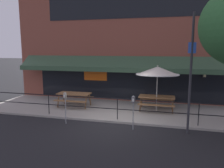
{
  "coord_description": "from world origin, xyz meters",
  "views": [
    {
      "loc": [
        2.07,
        -9.03,
        3.26
      ],
      "look_at": [
        -0.58,
        1.6,
        1.5
      ],
      "focal_mm": 35.0,
      "sensor_mm": 36.0,
      "label": 1
    }
  ],
  "objects_px": {
    "patio_umbrella_centre": "(157,71)",
    "parking_meter_far": "(133,102)",
    "parking_meter_near": "(65,98)",
    "street_sign_pole": "(191,74)",
    "picnic_table_centre": "(157,99)",
    "picnic_table_left": "(74,96)"
  },
  "relations": [
    {
      "from": "patio_umbrella_centre",
      "to": "parking_meter_far",
      "type": "distance_m",
      "value": 2.9
    },
    {
      "from": "patio_umbrella_centre",
      "to": "parking_meter_near",
      "type": "xyz_separation_m",
      "value": [
        -3.79,
        -2.57,
        -1.03
      ]
    },
    {
      "from": "patio_umbrella_centre",
      "to": "street_sign_pole",
      "type": "distance_m",
      "value": 2.79
    },
    {
      "from": "picnic_table_centre",
      "to": "parking_meter_near",
      "type": "bearing_deg",
      "value": -144.42
    },
    {
      "from": "picnic_table_centre",
      "to": "parking_meter_near",
      "type": "relative_size",
      "value": 1.27
    },
    {
      "from": "parking_meter_near",
      "to": "street_sign_pole",
      "type": "relative_size",
      "value": 0.31
    },
    {
      "from": "parking_meter_far",
      "to": "parking_meter_near",
      "type": "bearing_deg",
      "value": 179.66
    },
    {
      "from": "patio_umbrella_centre",
      "to": "parking_meter_near",
      "type": "distance_m",
      "value": 4.69
    },
    {
      "from": "picnic_table_left",
      "to": "patio_umbrella_centre",
      "type": "relative_size",
      "value": 0.76
    },
    {
      "from": "patio_umbrella_centre",
      "to": "parking_meter_near",
      "type": "relative_size",
      "value": 1.67
    },
    {
      "from": "parking_meter_near",
      "to": "picnic_table_centre",
      "type": "bearing_deg",
      "value": 35.58
    },
    {
      "from": "picnic_table_centre",
      "to": "parking_meter_near",
      "type": "height_order",
      "value": "parking_meter_near"
    },
    {
      "from": "picnic_table_left",
      "to": "parking_meter_far",
      "type": "bearing_deg",
      "value": -34.11
    },
    {
      "from": "patio_umbrella_centre",
      "to": "parking_meter_near",
      "type": "height_order",
      "value": "patio_umbrella_centre"
    },
    {
      "from": "picnic_table_centre",
      "to": "parking_meter_far",
      "type": "distance_m",
      "value": 2.88
    },
    {
      "from": "patio_umbrella_centre",
      "to": "street_sign_pole",
      "type": "bearing_deg",
      "value": -61.88
    },
    {
      "from": "patio_umbrella_centre",
      "to": "parking_meter_near",
      "type": "bearing_deg",
      "value": -145.9
    },
    {
      "from": "patio_umbrella_centre",
      "to": "street_sign_pole",
      "type": "xyz_separation_m",
      "value": [
        1.31,
        -2.45,
        0.17
      ]
    },
    {
      "from": "picnic_table_left",
      "to": "parking_meter_far",
      "type": "height_order",
      "value": "parking_meter_far"
    },
    {
      "from": "picnic_table_left",
      "to": "parking_meter_far",
      "type": "distance_m",
      "value": 4.43
    },
    {
      "from": "patio_umbrella_centre",
      "to": "parking_meter_far",
      "type": "height_order",
      "value": "patio_umbrella_centre"
    },
    {
      "from": "street_sign_pole",
      "to": "parking_meter_far",
      "type": "bearing_deg",
      "value": -176.52
    }
  ]
}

